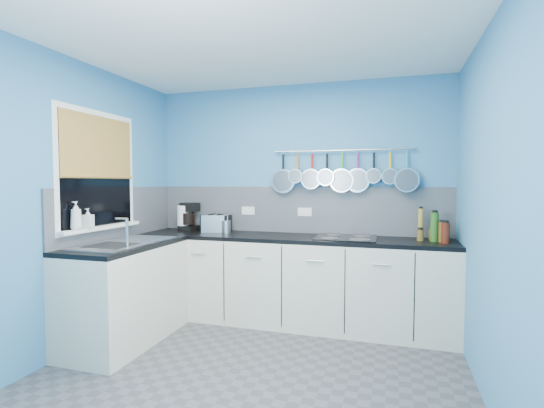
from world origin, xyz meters
The scene contains 44 objects.
floor centered at (0.00, 0.00, -0.01)m, with size 3.20×3.00×0.02m, color #47474C.
ceiling centered at (0.00, 0.00, 2.51)m, with size 3.20×3.00×0.02m, color white.
wall_back centered at (0.00, 1.51, 1.25)m, with size 3.20×0.02×2.50m, color teal.
wall_front centered at (0.00, -1.51, 1.25)m, with size 3.20×0.02×2.50m, color teal.
wall_left centered at (-1.61, 0.00, 1.25)m, with size 0.02×3.00×2.50m, color teal.
wall_right centered at (1.61, 0.00, 1.25)m, with size 0.02×3.00×2.50m, color teal.
backsplash_back centered at (0.00, 1.49, 1.15)m, with size 3.20×0.02×0.50m, color gray.
backsplash_left centered at (-1.59, 0.60, 1.15)m, with size 0.02×1.80×0.50m, color gray.
cabinet_run_back centered at (0.00, 1.20, 0.43)m, with size 3.20×0.60×0.86m, color beige.
worktop_back centered at (0.00, 1.20, 0.88)m, with size 3.20×0.60×0.04m, color black.
cabinet_run_left centered at (-1.30, 0.30, 0.43)m, with size 0.60×1.20×0.86m, color beige.
worktop_left centered at (-1.30, 0.30, 0.88)m, with size 0.60×1.20×0.04m, color black.
window_frame centered at (-1.58, 0.30, 1.55)m, with size 0.01×1.00×1.10m, color white.
window_glass centered at (-1.57, 0.30, 1.55)m, with size 0.01×0.90×1.00m, color black.
bamboo_blind centered at (-1.56, 0.30, 1.77)m, with size 0.01×0.90×0.55m, color #AA8835.
window_sill centered at (-1.55, 0.30, 1.04)m, with size 0.10×0.98×0.03m, color white.
sink_unit centered at (-1.30, 0.30, 0.90)m, with size 0.50×0.95×0.01m, color silver.
mixer_tap centered at (-1.14, 0.12, 1.03)m, with size 0.12×0.08×0.26m, color silver, non-canonical shape.
socket_left centered at (-0.55, 1.48, 1.13)m, with size 0.15×0.01×0.09m, color white.
socket_right centered at (0.10, 1.48, 1.13)m, with size 0.15×0.01×0.09m, color white.
pot_rail centered at (0.50, 1.45, 1.78)m, with size 0.02×0.02×1.45m, color silver.
soap_bottle_a centered at (-1.53, -0.03, 1.17)m, with size 0.09×0.09×0.24m, color white.
soap_bottle_b centered at (-1.53, 0.11, 1.14)m, with size 0.08×0.08×0.17m, color white.
paper_towel centered at (-1.27, 1.28, 1.04)m, with size 0.13×0.13×0.29m, color white.
coffee_maker centered at (-1.20, 1.31, 1.06)m, with size 0.18×0.20×0.32m, color black, non-canonical shape.
toaster centered at (-0.86, 1.29, 0.99)m, with size 0.29×0.17×0.19m, color silver.
canister centered at (-0.72, 1.25, 0.97)m, with size 0.09×0.09×0.13m, color silver.
hob centered at (0.57, 1.19, 0.91)m, with size 0.58×0.51×0.01m, color black.
pan_0 centered at (-0.13, 1.44, 1.56)m, with size 0.25×0.05×0.44m, color silver, non-canonical shape.
pan_1 centered at (0.02, 1.44, 1.61)m, with size 0.15×0.12×0.34m, color silver, non-canonical shape.
pan_2 centered at (0.18, 1.44, 1.58)m, with size 0.21×0.08×0.40m, color silver, non-canonical shape.
pan_3 centered at (0.34, 1.44, 1.60)m, with size 0.18×0.12×0.37m, color silver, non-canonical shape.
pan_4 centered at (0.50, 1.44, 1.56)m, with size 0.25×0.08×0.44m, color silver, non-canonical shape.
pan_5 centered at (0.66, 1.44, 1.56)m, with size 0.24×0.06×0.43m, color silver, non-canonical shape.
pan_6 centered at (0.82, 1.44, 1.61)m, with size 0.15×0.07×0.34m, color silver, non-canonical shape.
pan_7 centered at (0.98, 1.44, 1.60)m, with size 0.16×0.07×0.35m, color silver, non-canonical shape.
pan_8 centered at (1.14, 1.44, 1.56)m, with size 0.24×0.09×0.43m, color silver, non-canonical shape.
condiment_0 centered at (1.47, 1.34, 0.98)m, with size 0.06×0.06×0.15m, color black.
condiment_1 centered at (1.37, 1.34, 0.95)m, with size 0.06×0.06×0.11m, color #8C5914.
condiment_2 centered at (1.27, 1.33, 1.05)m, with size 0.05×0.05×0.30m, color olive.
condiment_3 centered at (1.45, 1.21, 0.99)m, with size 0.07×0.07×0.18m, color brown.
condiment_4 centered at (1.38, 1.22, 1.04)m, with size 0.07×0.07×0.27m, color #265919.
condiment_5 centered at (1.26, 1.23, 0.95)m, with size 0.06×0.06×0.10m, color brown.
condiment_6 centered at (1.46, 1.11, 0.99)m, with size 0.07×0.07×0.19m, color #4C190C.
Camera 1 is at (1.00, -2.72, 1.44)m, focal length 26.24 mm.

